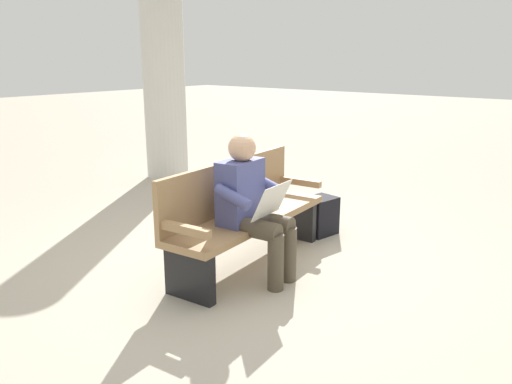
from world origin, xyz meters
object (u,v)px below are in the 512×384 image
Objects in this scene: bench_near at (243,213)px; support_pillar at (164,73)px; person_seated at (252,204)px; backpack at (319,216)px.

support_pillar is at bearing -126.53° from bench_near.
bench_near is 0.36m from person_seated.
person_seated reaches higher than backpack.
backpack is (-1.07, 0.11, -0.27)m from bench_near.
bench_near is 4.78× the size of backpack.
support_pillar reaches higher than bench_near.
bench_near is at bearing 58.97° from support_pillar.
backpack is at bearing 76.47° from support_pillar.
person_seated is 3.95m from support_pillar.
bench_near is 1.11m from backpack.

